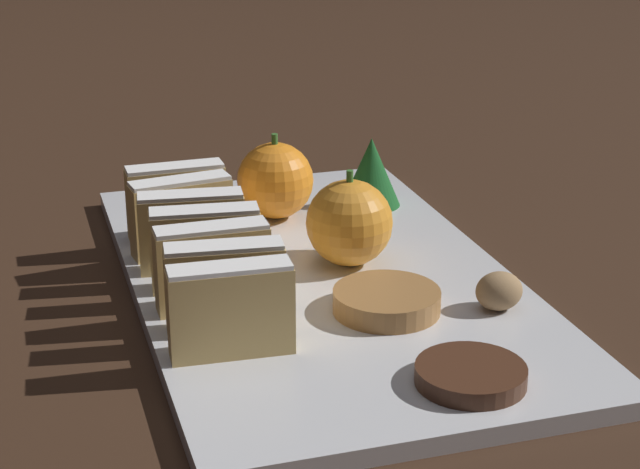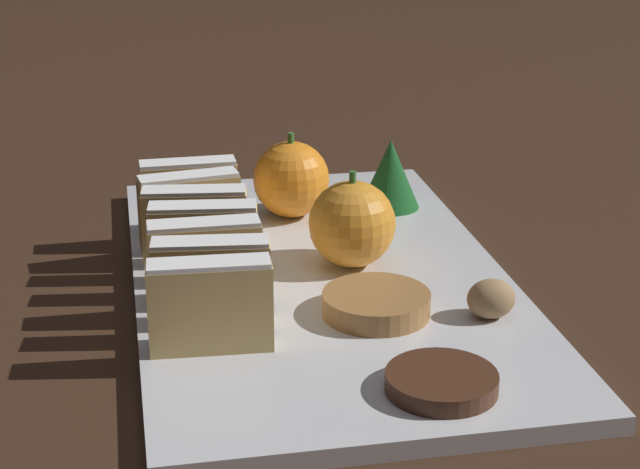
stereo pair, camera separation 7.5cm
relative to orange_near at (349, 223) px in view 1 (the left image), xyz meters
The scene contains 15 objects.
ground_plane 0.05m from the orange_near, 154.68° to the right, with size 6.00×6.00×0.00m, color #382316.
serving_platter 0.05m from the orange_near, 154.68° to the right, with size 0.26×0.45×0.01m.
stollen_slice_front 0.16m from the orange_near, 134.57° to the right, with size 0.08×0.02×0.06m.
stollen_slice_second 0.14m from the orange_near, 143.61° to the right, with size 0.08×0.03×0.06m.
stollen_slice_third 0.12m from the orange_near, 157.27° to the right, with size 0.08×0.02×0.06m.
stollen_slice_fourth 0.11m from the orange_near, behind, with size 0.08×0.03×0.06m.
stollen_slice_fifth 0.11m from the orange_near, 168.50° to the left, with size 0.08×0.03×0.06m.
stollen_slice_sixth 0.13m from the orange_near, 153.12° to the left, with size 0.08×0.03×0.06m.
stollen_slice_back 0.14m from the orange_near, 140.38° to the left, with size 0.08×0.02×0.06m.
orange_near is the anchor object (origin of this frame).
orange_far 0.12m from the orange_near, 103.15° to the left, with size 0.06×0.06×0.07m.
walnut 0.13m from the orange_near, 56.29° to the right, with size 0.03×0.03×0.03m.
chocolate_cookie 0.19m from the orange_near, 87.07° to the right, with size 0.06×0.06×0.01m.
gingerbread_cookie 0.09m from the orange_near, 91.73° to the right, with size 0.07×0.07×0.02m.
evergreen_sprig 0.13m from the orange_near, 63.52° to the left, with size 0.05×0.05×0.06m.
Camera 1 is at (-0.21, -0.67, 0.31)m, focal length 60.00 mm.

